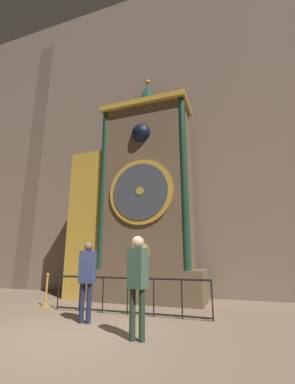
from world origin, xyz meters
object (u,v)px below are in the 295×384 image
visitor_near (87,273)px  visitor_far (138,275)px  stanchion_post (46,296)px  clock_tower (136,200)px

visitor_near → visitor_far: 1.74m
visitor_near → visitor_far: visitor_far is taller
stanchion_post → visitor_near: bearing=-31.2°
clock_tower → stanchion_post: (-2.08, -1.91, -3.17)m
clock_tower → stanchion_post: clock_tower is taller
clock_tower → visitor_near: 4.04m
clock_tower → visitor_far: clock_tower is taller
visitor_near → stanchion_post: bearing=146.8°
clock_tower → visitor_far: bearing=-67.4°
clock_tower → visitor_near: (0.12, -3.24, -2.41)m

